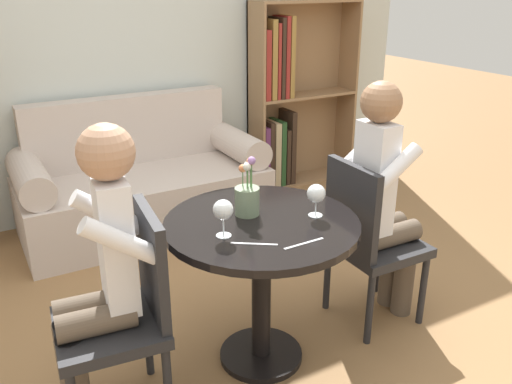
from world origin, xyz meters
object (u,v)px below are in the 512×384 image
chair_left (126,308)px  chair_right (367,237)px  couch (142,186)px  bookshelf_right (287,101)px  person_right (384,201)px  person_left (99,272)px  wine_glass_left (223,211)px  wine_glass_right (316,195)px  flower_vase (247,196)px

chair_left → chair_right: bearing=96.9°
couch → bookshelf_right: 1.50m
bookshelf_right → person_right: 2.11m
person_left → person_right: person_right is taller
chair_right → person_right: person_right is taller
chair_right → wine_glass_left: chair_right is taller
person_left → person_right: size_ratio=0.98×
person_left → wine_glass_left: bearing=89.8°
person_right → wine_glass_left: 0.95m
chair_right → person_left: size_ratio=0.72×
couch → chair_left: size_ratio=1.91×
bookshelf_right → person_left: 2.92m
chair_right → wine_glass_right: size_ratio=6.01×
person_right → wine_glass_left: (-0.93, -0.06, 0.17)m
person_right → flower_vase: (-0.74, 0.09, 0.14)m
chair_left → flower_vase: 0.70m
couch → chair_right: size_ratio=1.91×
couch → chair_right: bearing=-69.9°
chair_left → wine_glass_left: size_ratio=5.58×
bookshelf_right → chair_left: bearing=-135.3°
person_left → flower_vase: size_ratio=4.62×
couch → bookshelf_right: size_ratio=1.11×
bookshelf_right → chair_left: (-2.04, -2.02, -0.24)m
bookshelf_right → chair_left: 2.88m
chair_left → chair_right: (1.26, 0.02, 0.00)m
couch → flower_vase: size_ratio=6.32×
chair_right → flower_vase: bearing=83.0°
chair_left → wine_glass_left: (0.42, -0.04, 0.35)m
flower_vase → person_right: bearing=-6.8°
chair_right → person_right: (0.09, -0.00, 0.18)m
person_left → flower_vase: (0.70, 0.09, 0.14)m
couch → bookshelf_right: bookshelf_right is taller
chair_left → bookshelf_right: bearing=140.5°
wine_glass_left → flower_vase: 0.24m
couch → flower_vase: 1.72m
chair_left → person_right: person_right is taller
person_left → bookshelf_right: bearing=139.1°
person_left → person_right: (1.44, 0.01, 0.00)m
person_left → flower_vase: person_left is taller
wine_glass_left → wine_glass_right: 0.45m
chair_left → flower_vase: (0.61, 0.11, 0.32)m
person_right → flower_vase: 0.76m
chair_right → person_left: person_left is taller
couch → flower_vase: bearing=-90.7°
person_left → wine_glass_left: size_ratio=7.78×
wine_glass_left → person_left: bearing=174.0°
chair_left → wine_glass_right: size_ratio=6.01×
bookshelf_right → wine_glass_right: bearing=-119.4°
couch → wine_glass_right: (0.24, -1.81, 0.52)m
chair_right → couch: bearing=20.7°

